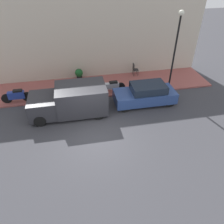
# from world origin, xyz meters

# --- Properties ---
(ground_plane) EXTENTS (60.00, 60.00, 0.00)m
(ground_plane) POSITION_xyz_m (0.00, 0.00, 0.00)
(ground_plane) COLOR #38383D
(sidewalk) EXTENTS (3.18, 18.44, 0.11)m
(sidewalk) POSITION_xyz_m (5.57, 0.00, 0.05)
(sidewalk) COLOR #934C47
(sidewalk) RESTS_ON ground_plane
(building_facade) EXTENTS (0.30, 18.44, 6.31)m
(building_facade) POSITION_xyz_m (7.31, 0.00, 3.15)
(building_facade) COLOR beige
(building_facade) RESTS_ON ground_plane
(parked_car) EXTENTS (1.64, 3.94, 1.36)m
(parked_car) POSITION_xyz_m (2.81, -3.62, 0.66)
(parked_car) COLOR #2D4784
(parked_car) RESTS_ON ground_plane
(delivery_van) EXTENTS (2.07, 4.53, 1.81)m
(delivery_van) POSITION_xyz_m (2.59, 1.19, 0.93)
(delivery_van) COLOR #2D2D33
(delivery_van) RESTS_ON ground_plane
(motorcycle_blue) EXTENTS (0.30, 1.93, 0.88)m
(motorcycle_blue) POSITION_xyz_m (4.37, 4.56, 0.58)
(motorcycle_blue) COLOR navy
(motorcycle_blue) RESTS_ON sidewalk
(scooter_silver) EXTENTS (0.30, 1.94, 0.80)m
(scooter_silver) POSITION_xyz_m (4.46, -1.72, 0.55)
(scooter_silver) COLOR #B7B7BF
(scooter_silver) RESTS_ON sidewalk
(streetlamp) EXTENTS (0.33, 0.33, 5.23)m
(streetlamp) POSITION_xyz_m (4.28, -5.91, 3.46)
(streetlamp) COLOR black
(streetlamp) RESTS_ON sidewalk
(potted_plant) EXTENTS (0.59, 0.59, 0.88)m
(potted_plant) POSITION_xyz_m (6.69, 0.38, 0.60)
(potted_plant) COLOR black
(potted_plant) RESTS_ON sidewalk
(cafe_chair) EXTENTS (0.40, 0.40, 0.97)m
(cafe_chair) POSITION_xyz_m (6.67, -3.99, 0.65)
(cafe_chair) COLOR #262626
(cafe_chair) RESTS_ON sidewalk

